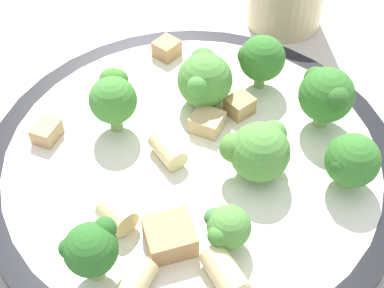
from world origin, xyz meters
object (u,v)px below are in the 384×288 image
at_px(rigatoni_1, 168,150).
at_px(chicken_chunk_2, 47,132).
at_px(pasta_bowl, 192,166).
at_px(rigatoni_2, 135,282).
at_px(broccoli_floret_0, 352,160).
at_px(broccoli_floret_3, 204,78).
at_px(broccoli_floret_4, 326,95).
at_px(chicken_chunk_3, 207,122).
at_px(rigatoni_0, 210,72).
at_px(broccoli_floret_2, 258,150).
at_px(broccoli_floret_5, 113,97).
at_px(chicken_chunk_0, 170,236).
at_px(rigatoni_4, 117,215).
at_px(broccoli_floret_1, 227,227).
at_px(broccoli_floret_6, 90,249).
at_px(chicken_chunk_4, 240,106).
at_px(broccoli_floret_7, 261,58).
at_px(chicken_chunk_1, 161,49).

bearing_deg(rigatoni_1, chicken_chunk_2, 67.06).
xyz_separation_m(pasta_bowl, rigatoni_2, (-0.09, 0.05, 0.02)).
distance_m(broccoli_floret_0, broccoli_floret_3, 0.12).
xyz_separation_m(broccoli_floret_4, chicken_chunk_3, (0.01, 0.08, -0.02)).
bearing_deg(broccoli_floret_3, rigatoni_0, -23.52).
xyz_separation_m(broccoli_floret_2, broccoli_floret_3, (0.07, 0.02, 0.00)).
height_order(pasta_bowl, broccoli_floret_3, broccoli_floret_3).
relative_size(broccoli_floret_5, chicken_chunk_0, 1.54).
bearing_deg(broccoli_floret_2, broccoli_floret_3, 14.94).
xyz_separation_m(rigatoni_4, chicken_chunk_2, (0.08, 0.04, -0.00)).
height_order(broccoli_floret_5, rigatoni_4, broccoli_floret_5).
bearing_deg(broccoli_floret_1, broccoli_floret_4, -46.50).
distance_m(broccoli_floret_3, broccoli_floret_6, 0.15).
bearing_deg(broccoli_floret_3, broccoli_floret_5, 100.97).
relative_size(rigatoni_2, chicken_chunk_4, 1.42).
height_order(broccoli_floret_0, broccoli_floret_1, broccoli_floret_0).
xyz_separation_m(broccoli_floret_0, chicken_chunk_0, (-0.02, 0.12, -0.01)).
bearing_deg(broccoli_floret_7, broccoli_floret_0, -164.06).
relative_size(chicken_chunk_3, chicken_chunk_4, 1.15).
distance_m(broccoli_floret_2, rigatoni_1, 0.06).
bearing_deg(rigatoni_1, pasta_bowl, -90.72).
height_order(broccoli_floret_1, broccoli_floret_3, broccoli_floret_3).
bearing_deg(broccoli_floret_6, rigatoni_2, -124.08).
bearing_deg(chicken_chunk_4, chicken_chunk_2, 89.67).
height_order(rigatoni_2, chicken_chunk_4, same).
distance_m(broccoli_floret_0, broccoli_floret_1, 0.09).
distance_m(pasta_bowl, chicken_chunk_0, 0.07).
xyz_separation_m(pasta_bowl, rigatoni_0, (0.07, -0.03, 0.02)).
height_order(broccoli_floret_7, chicken_chunk_3, broccoli_floret_7).
bearing_deg(rigatoni_1, rigatoni_2, 160.54).
xyz_separation_m(broccoli_floret_5, rigatoni_4, (-0.08, 0.01, -0.02)).
bearing_deg(broccoli_floret_7, chicken_chunk_2, 99.29).
distance_m(broccoli_floret_6, chicken_chunk_0, 0.05).
distance_m(broccoli_floret_5, chicken_chunk_2, 0.05).
distance_m(broccoli_floret_2, chicken_chunk_2, 0.14).
bearing_deg(rigatoni_0, broccoli_floret_7, -108.09).
bearing_deg(rigatoni_0, pasta_bowl, 158.69).
distance_m(pasta_bowl, rigatoni_4, 0.07).
bearing_deg(chicken_chunk_4, rigatoni_4, 129.81).
height_order(broccoli_floret_3, chicken_chunk_4, broccoli_floret_3).
height_order(chicken_chunk_3, chicken_chunk_4, chicken_chunk_4).
bearing_deg(chicken_chunk_1, chicken_chunk_2, 129.61).
xyz_separation_m(broccoli_floret_5, chicken_chunk_3, (-0.01, -0.06, -0.02)).
bearing_deg(broccoli_floret_0, rigatoni_0, 29.50).
bearing_deg(rigatoni_1, broccoli_floret_7, -53.13).
bearing_deg(rigatoni_2, broccoli_floret_5, -0.78).
xyz_separation_m(chicken_chunk_0, chicken_chunk_2, (0.10, 0.07, -0.00)).
height_order(broccoli_floret_7, chicken_chunk_2, broccoli_floret_7).
bearing_deg(chicken_chunk_4, broccoli_floret_3, 53.47).
xyz_separation_m(broccoli_floret_6, broccoli_floret_7, (0.14, -0.13, 0.00)).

